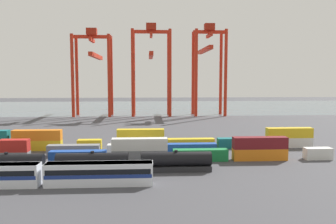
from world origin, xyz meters
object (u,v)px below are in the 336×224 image
shipping_container_13 (191,149)px  gantry_crane_central (151,61)px  passenger_train (42,174)px  shipping_container_12 (133,150)px  shipping_container_7 (260,154)px  gantry_crane_west (93,63)px  shipping_container_1 (15,157)px  gantry_crane_east (208,60)px  shipping_container_6 (200,155)px  shipping_container_11 (74,150)px  shipping_container_23 (289,142)px  freight_tank_row (93,163)px  shipping_container_4 (140,156)px

shipping_container_13 → gantry_crane_central: 95.31m
passenger_train → shipping_container_12: bearing=58.4°
shipping_container_7 → gantry_crane_west: size_ratio=0.29×
gantry_crane_west → shipping_container_13: bearing=-68.2°
gantry_crane_central → shipping_container_1: bearing=-107.2°
shipping_container_12 → shipping_container_13: size_ratio=1.00×
shipping_container_7 → shipping_container_12: bearing=166.4°
shipping_container_1 → passenger_train: bearing=-57.1°
shipping_container_13 → shipping_container_7: bearing=-25.4°
passenger_train → gantry_crane_east: gantry_crane_east is taller
shipping_container_7 → shipping_container_6: bearing=180.0°
shipping_container_11 → gantry_crane_central: (19.44, 91.47, 25.40)m
shipping_container_23 → gantry_crane_central: size_ratio=0.27×
shipping_container_7 → shipping_container_13: same height
passenger_train → shipping_container_1: size_ratio=6.19×
passenger_train → freight_tank_row: 10.86m
shipping_container_6 → shipping_container_11: bearing=166.6°
freight_tank_row → shipping_container_11: (-6.74, 15.21, -0.66)m
gantry_crane_central → freight_tank_row: bearing=-96.8°
freight_tank_row → shipping_container_12: 16.84m
shipping_container_11 → shipping_container_23: bearing=7.2°
passenger_train → shipping_container_1: passenger_train is taller
shipping_container_11 → shipping_container_12: same height
gantry_crane_central → gantry_crane_east: 28.31m
shipping_container_7 → gantry_crane_west: 113.96m
passenger_train → shipping_container_13: passenger_train is taller
passenger_train → shipping_container_4: size_ratio=3.09×
shipping_container_11 → shipping_container_1: bearing=-148.1°
gantry_crane_west → gantry_crane_central: (28.30, -0.45, 1.07)m
shipping_container_6 → shipping_container_13: size_ratio=1.00×
shipping_container_6 → passenger_train: bearing=-150.8°
gantry_crane_central → gantry_crane_east: gantry_crane_east is taller
shipping_container_13 → shipping_container_23: (26.95, 6.90, 0.00)m
shipping_container_1 → shipping_container_6: 40.12m
shipping_container_23 → shipping_container_1: bearing=-168.2°
passenger_train → shipping_container_23: bearing=28.7°
shipping_container_6 → shipping_container_11: size_ratio=1.00×
shipping_container_4 → gantry_crane_east: bearing=72.0°
freight_tank_row → shipping_container_13: 26.06m
shipping_container_12 → shipping_container_13: same height
shipping_container_6 → shipping_container_4: bearing=180.0°
passenger_train → shipping_container_6: (29.46, 16.48, -0.84)m
shipping_container_4 → shipping_container_12: (-1.73, 6.90, 0.00)m
shipping_container_11 → gantry_crane_east: size_ratio=0.27×
freight_tank_row → gantry_crane_west: (-15.61, 107.13, 23.67)m
freight_tank_row → gantry_crane_east: gantry_crane_east is taller
shipping_container_4 → gantry_crane_east: (32.06, 98.61, 26.06)m
gantry_crane_west → passenger_train: bearing=-85.8°
shipping_container_11 → shipping_container_7: bearing=-9.2°
shipping_container_1 → shipping_container_4: 26.75m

